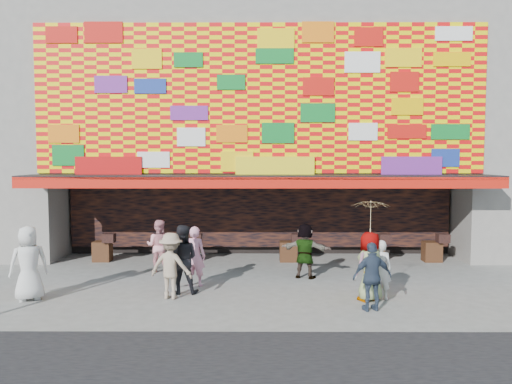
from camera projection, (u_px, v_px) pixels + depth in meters
ground at (260, 298)px, 12.82m from camera, size 90.00×90.00×0.00m
shop_building at (260, 118)px, 20.61m from camera, size 15.20×9.40×10.00m
ped_a at (29, 263)px, 12.60m from camera, size 1.11×1.00×1.91m
ped_b at (195, 256)px, 14.05m from camera, size 0.69×0.53×1.69m
ped_c at (182, 259)px, 13.28m from camera, size 0.89×0.70×1.83m
ped_d at (171, 266)px, 12.78m from camera, size 1.21×0.86×1.70m
ped_e at (372, 277)px, 11.76m from camera, size 1.01×0.57×1.63m
ped_f at (305, 251)px, 14.95m from camera, size 1.62×0.96×1.66m
ped_g at (370, 266)px, 12.57m from camera, size 1.02×0.92×1.76m
ped_h at (381, 269)px, 12.73m from camera, size 0.65×0.55×1.53m
ped_i at (159, 246)px, 15.84m from camera, size 0.87×0.72×1.65m
parasol at (371, 217)px, 12.48m from camera, size 1.24×1.25×1.82m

